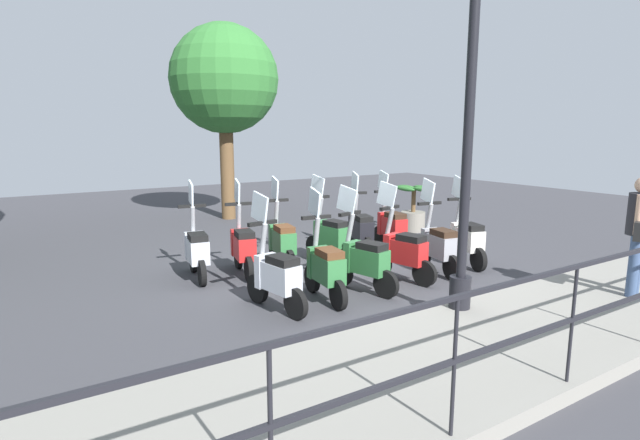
# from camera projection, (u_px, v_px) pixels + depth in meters

# --- Properties ---
(ground_plane) EXTENTS (28.00, 28.00, 0.00)m
(ground_plane) POSITION_uv_depth(u_px,v_px,m) (352.00, 272.00, 8.29)
(ground_plane) COLOR #38383D
(promenade_walkway) EXTENTS (2.20, 20.00, 0.15)m
(promenade_walkway) POSITION_uv_depth(u_px,v_px,m) (516.00, 332.00, 5.66)
(promenade_walkway) COLOR gray
(promenade_walkway) RESTS_ON ground_plane
(fence_railing) EXTENTS (0.04, 16.03, 1.07)m
(fence_railing) POSITION_uv_depth(u_px,v_px,m) (619.00, 286.00, 4.65)
(fence_railing) COLOR black
(fence_railing) RESTS_ON promenade_walkway
(lamp_post_near) EXTENTS (0.26, 0.90, 4.42)m
(lamp_post_near) POSITION_uv_depth(u_px,v_px,m) (467.00, 149.00, 5.87)
(lamp_post_near) COLOR black
(lamp_post_near) RESTS_ON promenade_walkway
(pedestrian_with_bag) EXTENTS (0.44, 0.62, 1.59)m
(pedestrian_with_bag) POSITION_uv_depth(u_px,v_px,m) (640.00, 227.00, 6.53)
(pedestrian_with_bag) COLOR #384C70
(pedestrian_with_bag) RESTS_ON promenade_walkway
(tree_distant) EXTENTS (2.74, 2.74, 4.97)m
(tree_distant) POSITION_uv_depth(u_px,v_px,m) (224.00, 80.00, 12.64)
(tree_distant) COLOR brown
(tree_distant) RESTS_ON ground_plane
(potted_palm) EXTENTS (1.06, 0.66, 1.05)m
(potted_palm) POSITION_uv_depth(u_px,v_px,m) (413.00, 212.00, 11.59)
(potted_palm) COLOR slate
(potted_palm) RESTS_ON ground_plane
(scooter_near_0) EXTENTS (1.20, 0.54, 1.54)m
(scooter_near_0) POSITION_uv_depth(u_px,v_px,m) (466.00, 238.00, 8.64)
(scooter_near_0) COLOR black
(scooter_near_0) RESTS_ON ground_plane
(scooter_near_1) EXTENTS (1.22, 0.48, 1.54)m
(scooter_near_1) POSITION_uv_depth(u_px,v_px,m) (438.00, 245.00, 8.13)
(scooter_near_1) COLOR black
(scooter_near_1) RESTS_ON ground_plane
(scooter_near_2) EXTENTS (1.22, 0.50, 1.54)m
(scooter_near_2) POSITION_uv_depth(u_px,v_px,m) (403.00, 251.00, 7.73)
(scooter_near_2) COLOR black
(scooter_near_2) RESTS_ON ground_plane
(scooter_near_3) EXTENTS (1.21, 0.51, 1.54)m
(scooter_near_3) POSITION_uv_depth(u_px,v_px,m) (364.00, 260.00, 7.20)
(scooter_near_3) COLOR black
(scooter_near_3) RESTS_ON ground_plane
(scooter_near_4) EXTENTS (1.23, 0.44, 1.54)m
(scooter_near_4) POSITION_uv_depth(u_px,v_px,m) (325.00, 267.00, 6.83)
(scooter_near_4) COLOR black
(scooter_near_4) RESTS_ON ground_plane
(scooter_near_5) EXTENTS (1.23, 0.46, 1.54)m
(scooter_near_5) POSITION_uv_depth(u_px,v_px,m) (276.00, 275.00, 6.44)
(scooter_near_5) COLOR black
(scooter_near_5) RESTS_ON ground_plane
(scooter_far_0) EXTENTS (1.23, 0.46, 1.54)m
(scooter_far_0) POSITION_uv_depth(u_px,v_px,m) (391.00, 226.00, 9.74)
(scooter_far_0) COLOR black
(scooter_far_0) RESTS_ON ground_plane
(scooter_far_1) EXTENTS (1.20, 0.54, 1.54)m
(scooter_far_1) POSITION_uv_depth(u_px,v_px,m) (360.00, 229.00, 9.46)
(scooter_far_1) COLOR black
(scooter_far_1) RESTS_ON ground_plane
(scooter_far_2) EXTENTS (1.23, 0.46, 1.54)m
(scooter_far_2) POSITION_uv_depth(u_px,v_px,m) (330.00, 235.00, 8.90)
(scooter_far_2) COLOR black
(scooter_far_2) RESTS_ON ground_plane
(scooter_far_3) EXTENTS (1.23, 0.47, 1.54)m
(scooter_far_3) POSITION_uv_depth(u_px,v_px,m) (282.00, 240.00, 8.48)
(scooter_far_3) COLOR black
(scooter_far_3) RESTS_ON ground_plane
(scooter_far_4) EXTENTS (1.22, 0.49, 1.54)m
(scooter_far_4) POSITION_uv_depth(u_px,v_px,m) (243.00, 246.00, 8.06)
(scooter_far_4) COLOR black
(scooter_far_4) RESTS_ON ground_plane
(scooter_far_5) EXTENTS (1.23, 0.47, 1.54)m
(scooter_far_5) POSITION_uv_depth(u_px,v_px,m) (197.00, 249.00, 7.84)
(scooter_far_5) COLOR black
(scooter_far_5) RESTS_ON ground_plane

